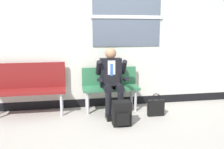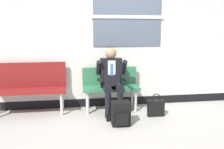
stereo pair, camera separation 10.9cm
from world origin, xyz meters
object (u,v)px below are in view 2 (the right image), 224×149
object	(u,v)px
person_seated	(112,79)
handbag	(156,108)
backpack	(121,114)
bench_with_person	(110,85)
bench_empty	(29,85)

from	to	relation	value
person_seated	handbag	xyz separation A→B (m)	(0.76, -0.32, -0.49)
person_seated	backpack	world-z (taller)	person_seated
bench_with_person	handbag	world-z (taller)	bench_with_person
bench_empty	person_seated	distance (m)	1.54
bench_with_person	bench_empty	xyz separation A→B (m)	(-1.53, 0.01, 0.05)
bench_with_person	backpack	bearing A→B (deg)	-86.34
bench_with_person	person_seated	bearing A→B (deg)	-90.00
backpack	handbag	distance (m)	0.78
handbag	backpack	bearing A→B (deg)	-155.52
bench_with_person	bench_empty	world-z (taller)	bench_empty
bench_with_person	person_seated	distance (m)	0.24
backpack	handbag	xyz separation A→B (m)	(0.71, 0.32, -0.04)
bench_with_person	person_seated	world-z (taller)	person_seated
bench_with_person	person_seated	xyz separation A→B (m)	(-0.00, -0.19, 0.15)
bench_empty	person_seated	size ratio (longest dim) A/B	1.10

